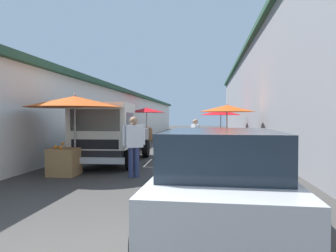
# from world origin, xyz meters

# --- Properties ---
(ground) EXTENTS (90.00, 90.00, 0.00)m
(ground) POSITION_xyz_m (13.50, 0.00, 0.00)
(ground) COLOR #3D3A38
(building_left_whitewash) EXTENTS (49.80, 7.50, 3.44)m
(building_left_whitewash) POSITION_xyz_m (15.75, 7.42, 1.73)
(building_left_whitewash) COLOR silver
(building_left_whitewash) RESTS_ON ground
(building_right_concrete) EXTENTS (49.80, 7.50, 6.22)m
(building_right_concrete) POSITION_xyz_m (15.75, -7.42, 3.12)
(building_right_concrete) COLOR gray
(building_right_concrete) RESTS_ON ground
(fruit_stall_far_right) EXTENTS (2.77, 2.77, 2.32)m
(fruit_stall_far_right) POSITION_xyz_m (5.69, 2.42, 1.83)
(fruit_stall_far_right) COLOR #9E9EA3
(fruit_stall_far_right) RESTS_ON ground
(fruit_stall_near_right) EXTENTS (2.69, 2.69, 2.39)m
(fruit_stall_near_right) POSITION_xyz_m (18.79, 2.86, 1.85)
(fruit_stall_near_right) COLOR #9E9EA3
(fruit_stall_near_right) RESTS_ON ground
(fruit_stall_near_left) EXTENTS (2.71, 2.71, 2.21)m
(fruit_stall_near_left) POSITION_xyz_m (17.81, -2.25, 1.77)
(fruit_stall_near_left) COLOR #9E9EA3
(fruit_stall_near_left) RESTS_ON ground
(fruit_stall_mid_lane) EXTENTS (2.61, 2.61, 2.29)m
(fruit_stall_mid_lane) POSITION_xyz_m (12.04, -2.30, 1.77)
(fruit_stall_mid_lane) COLOR #9E9EA3
(fruit_stall_mid_lane) RESTS_ON ground
(hatchback_car) EXTENTS (3.95, 1.99, 1.45)m
(hatchback_car) POSITION_xyz_m (1.82, -1.58, 0.74)
(hatchback_car) COLOR #ADAFB5
(hatchback_car) RESTS_ON ground
(delivery_truck) EXTENTS (4.98, 2.12, 2.08)m
(delivery_truck) POSITION_xyz_m (7.26, 1.88, 1.04)
(delivery_truck) COLOR black
(delivery_truck) RESTS_ON ground
(vendor_by_crates) EXTENTS (0.43, 0.56, 1.66)m
(vendor_by_crates) POSITION_xyz_m (5.47, 0.60, 0.96)
(vendor_by_crates) COLOR navy
(vendor_by_crates) RESTS_ON ground
(vendor_in_shade) EXTENTS (0.58, 0.37, 1.57)m
(vendor_in_shade) POSITION_xyz_m (9.74, -0.91, 0.90)
(vendor_in_shade) COLOR #232328
(vendor_in_shade) RESTS_ON ground
(parked_scooter) EXTENTS (1.66, 0.62, 1.14)m
(parked_scooter) POSITION_xyz_m (6.25, -2.58, 0.45)
(parked_scooter) COLOR black
(parked_scooter) RESTS_ON ground
(plastic_stool) EXTENTS (0.30, 0.30, 0.43)m
(plastic_stool) POSITION_xyz_m (12.16, 2.95, 0.33)
(plastic_stool) COLOR red
(plastic_stool) RESTS_ON ground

